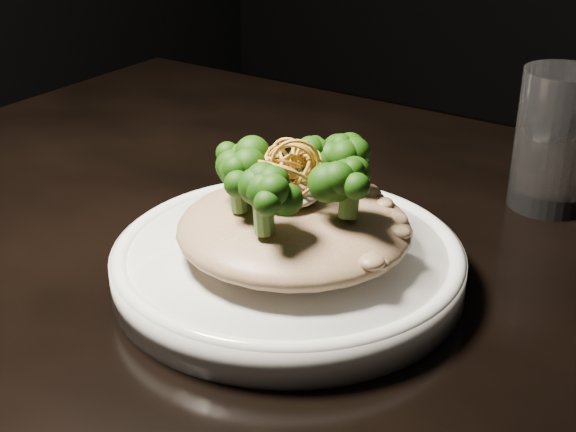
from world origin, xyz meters
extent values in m
cube|color=black|center=(0.00, 0.00, 0.73)|extent=(1.10, 0.80, 0.04)
cylinder|color=black|center=(-0.48, 0.33, 0.35)|extent=(0.05, 0.05, 0.71)
cylinder|color=white|center=(-0.03, -0.03, 0.76)|extent=(0.26, 0.26, 0.03)
ellipsoid|color=brown|center=(-0.02, -0.03, 0.80)|extent=(0.17, 0.17, 0.04)
ellipsoid|color=white|center=(-0.03, -0.03, 0.82)|extent=(0.05, 0.05, 0.01)
cylinder|color=white|center=(0.09, 0.22, 0.81)|extent=(0.08, 0.08, 0.13)
camera|label=1|loc=(0.27, -0.46, 1.06)|focal=50.00mm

